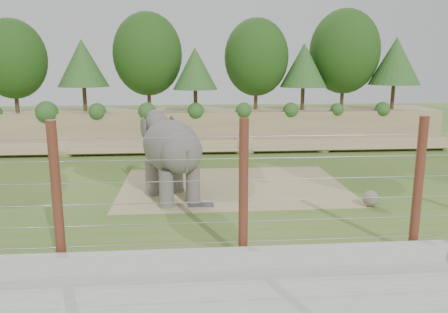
{
  "coord_description": "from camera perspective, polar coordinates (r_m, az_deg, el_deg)",
  "views": [
    {
      "loc": [
        -1.48,
        -15.95,
        5.37
      ],
      "look_at": [
        0.0,
        2.0,
        1.6
      ],
      "focal_mm": 35.0,
      "sensor_mm": 36.0,
      "label": 1
    }
  ],
  "objects": [
    {
      "name": "stone_ball",
      "position": [
        17.86,
        18.59,
        -5.21
      ],
      "size": [
        0.62,
        0.62,
        0.62
      ],
      "primitive_type": "sphere",
      "color": "gray",
      "rests_on": "dirt_patch"
    },
    {
      "name": "dirt_patch",
      "position": [
        19.79,
        1.21,
        -3.89
      ],
      "size": [
        10.0,
        7.0,
        0.02
      ],
      "primitive_type": "cube",
      "color": "tan",
      "rests_on": "ground"
    },
    {
      "name": "barrier_fence",
      "position": [
        12.03,
        2.56,
        -4.46
      ],
      "size": [
        20.26,
        0.26,
        4.0
      ],
      "color": "#572013",
      "rests_on": "ground"
    },
    {
      "name": "ground",
      "position": [
        16.89,
        0.56,
        -6.71
      ],
      "size": [
        90.0,
        90.0,
        0.0
      ],
      "primitive_type": "plane",
      "color": "#3D6B24",
      "rests_on": "ground"
    },
    {
      "name": "retaining_wall",
      "position": [
        12.18,
        2.78,
        -13.05
      ],
      "size": [
        26.0,
        0.35,
        0.5
      ],
      "primitive_type": "cube",
      "color": "#ADA9A1",
      "rests_on": "ground"
    },
    {
      "name": "elephant",
      "position": [
        17.7,
        -6.9,
        -0.23
      ],
      "size": [
        3.24,
        4.57,
        3.4
      ],
      "primitive_type": null,
      "rotation": [
        0.0,
        0.0,
        0.38
      ],
      "color": "#68615D",
      "rests_on": "ground"
    },
    {
      "name": "back_embankment",
      "position": [
        28.74,
        -0.59,
        9.02
      ],
      "size": [
        30.0,
        5.52,
        8.77
      ],
      "color": "#9A7D5B",
      "rests_on": "ground"
    },
    {
      "name": "drain_grate",
      "position": [
        17.18,
        -3.04,
        -6.29
      ],
      "size": [
        1.0,
        0.6,
        0.03
      ],
      "primitive_type": "cube",
      "color": "#262628",
      "rests_on": "dirt_patch"
    },
    {
      "name": "walkway",
      "position": [
        10.54,
        4.26,
        -18.82
      ],
      "size": [
        26.0,
        4.0,
        0.01
      ],
      "primitive_type": "cube",
      "color": "#ADA9A1",
      "rests_on": "ground"
    }
  ]
}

